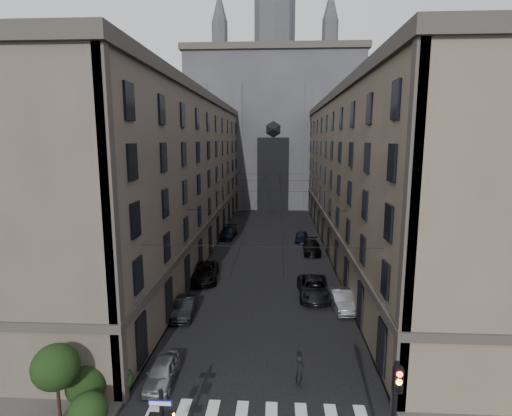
% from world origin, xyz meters
% --- Properties ---
extents(sidewalk_left, '(7.00, 80.00, 0.15)m').
position_xyz_m(sidewalk_left, '(-10.50, 36.00, 0.07)').
color(sidewalk_left, '#383533').
rests_on(sidewalk_left, ground).
extents(sidewalk_right, '(7.00, 80.00, 0.15)m').
position_xyz_m(sidewalk_right, '(10.50, 36.00, 0.07)').
color(sidewalk_right, '#383533').
rests_on(sidewalk_right, ground).
extents(building_left, '(13.60, 60.60, 18.85)m').
position_xyz_m(building_left, '(-13.44, 36.00, 9.34)').
color(building_left, '#493F38').
rests_on(building_left, ground).
extents(building_right, '(13.60, 60.60, 18.85)m').
position_xyz_m(building_right, '(13.44, 36.00, 9.34)').
color(building_right, brown).
rests_on(building_right, ground).
extents(gothic_tower, '(35.00, 23.00, 58.00)m').
position_xyz_m(gothic_tower, '(0.00, 74.96, 17.80)').
color(gothic_tower, '#2D2D33').
rests_on(gothic_tower, ground).
extents(traffic_light_right, '(0.34, 0.50, 5.20)m').
position_xyz_m(traffic_light_right, '(5.60, 1.92, 3.29)').
color(traffic_light_right, black).
rests_on(traffic_light_right, ground).
extents(shrub_cluster, '(3.90, 4.40, 3.90)m').
position_xyz_m(shrub_cluster, '(-8.72, 5.01, 1.80)').
color(shrub_cluster, black).
rests_on(shrub_cluster, sidewalk_left).
extents(tram_wires, '(14.00, 60.00, 0.43)m').
position_xyz_m(tram_wires, '(0.00, 35.63, 7.25)').
color(tram_wires, black).
rests_on(tram_wires, ground).
extents(car_left_near, '(1.65, 3.84, 1.29)m').
position_xyz_m(car_left_near, '(-5.48, 8.00, 0.65)').
color(car_left_near, gray).
rests_on(car_left_near, ground).
extents(car_left_midnear, '(1.69, 4.30, 1.39)m').
position_xyz_m(car_left_midnear, '(-6.20, 16.65, 0.70)').
color(car_left_midnear, black).
rests_on(car_left_midnear, ground).
extents(car_left_midfar, '(3.20, 6.04, 1.62)m').
position_xyz_m(car_left_midfar, '(-6.20, 24.66, 0.81)').
color(car_left_midfar, black).
rests_on(car_left_midfar, ground).
extents(car_left_far, '(2.54, 5.16, 1.44)m').
position_xyz_m(car_left_far, '(-5.98, 41.91, 0.72)').
color(car_left_far, black).
rests_on(car_left_far, ground).
extents(car_right_near, '(2.11, 4.72, 1.51)m').
position_xyz_m(car_right_near, '(6.20, 18.67, 0.75)').
color(car_right_near, gray).
rests_on(car_right_near, ground).
extents(car_right_midnear, '(2.76, 5.86, 1.62)m').
position_xyz_m(car_right_midnear, '(4.20, 21.02, 0.81)').
color(car_right_midnear, black).
rests_on(car_right_midnear, ground).
extents(car_right_midfar, '(2.17, 5.09, 1.46)m').
position_xyz_m(car_right_midfar, '(5.13, 34.77, 0.73)').
color(car_right_midfar, black).
rests_on(car_right_midfar, ground).
extents(car_right_far, '(2.01, 4.13, 1.36)m').
position_xyz_m(car_right_far, '(4.20, 40.40, 0.68)').
color(car_right_far, black).
rests_on(car_right_far, ground).
extents(pedestrian, '(0.61, 0.76, 1.82)m').
position_xyz_m(pedestrian, '(2.28, 8.00, 0.91)').
color(pedestrian, black).
rests_on(pedestrian, ground).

